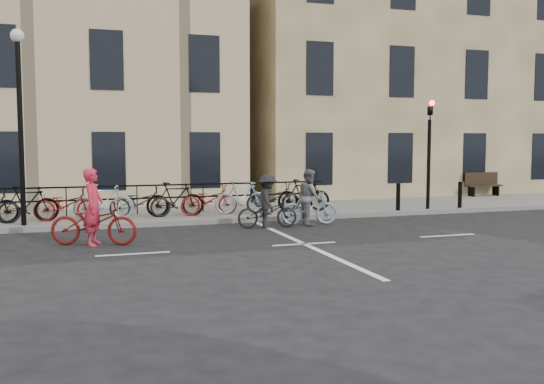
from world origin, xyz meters
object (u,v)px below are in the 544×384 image
object	(u,v)px
lamp_post	(20,102)
bench	(483,183)
cyclist_dark	(267,207)
cyclist_grey	(310,202)
traffic_light	(429,141)
cyclist_pink	(94,219)

from	to	relation	value
lamp_post	bench	bearing A→B (deg)	10.78
bench	cyclist_dark	world-z (taller)	cyclist_dark
lamp_post	cyclist_grey	distance (m)	8.46
lamp_post	cyclist_grey	xyz separation A→B (m)	(7.85, -1.40, -2.83)
traffic_light	cyclist_dark	xyz separation A→B (m)	(-6.20, -1.50, -1.86)
traffic_light	lamp_post	size ratio (longest dim) A/B	0.74
traffic_light	cyclist_dark	world-z (taller)	traffic_light
bench	cyclist_grey	bearing A→B (deg)	-153.90
traffic_light	cyclist_grey	xyz separation A→B (m)	(-4.85, -1.34, -1.79)
cyclist_dark	cyclist_pink	bearing A→B (deg)	111.49
lamp_post	traffic_light	bearing A→B (deg)	-0.27
bench	cyclist_pink	bearing A→B (deg)	-158.28
traffic_light	lamp_post	bearing A→B (deg)	179.73
traffic_light	cyclist_pink	size ratio (longest dim) A/B	1.80
lamp_post	bench	distance (m)	18.04
bench	cyclist_pink	distance (m)	16.97
bench	cyclist_dark	xyz separation A→B (m)	(-11.00, -4.89, -0.08)
traffic_light	cyclist_grey	distance (m)	5.34
cyclist_pink	cyclist_dark	world-z (taller)	cyclist_pink
bench	traffic_light	bearing A→B (deg)	-144.75
bench	cyclist_grey	distance (m)	10.75
traffic_light	lamp_post	distance (m)	12.74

